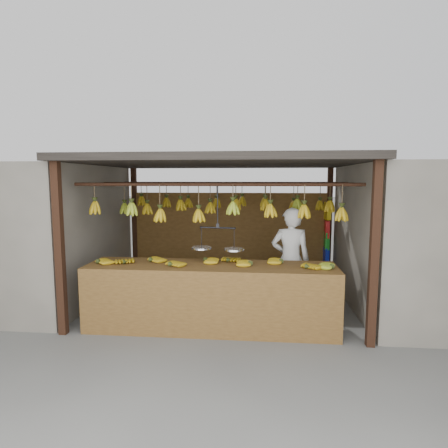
# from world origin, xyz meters

# --- Properties ---
(ground) EXTENTS (80.00, 80.00, 0.00)m
(ground) POSITION_xyz_m (0.00, 0.00, 0.00)
(ground) COLOR #5B5B57
(stall) EXTENTS (4.30, 3.30, 2.40)m
(stall) POSITION_xyz_m (0.00, 0.33, 1.97)
(stall) COLOR black
(stall) RESTS_ON ground
(neighbor_left) EXTENTS (3.00, 3.00, 2.30)m
(neighbor_left) POSITION_xyz_m (-3.60, 0.00, 1.15)
(neighbor_left) COLOR slate
(neighbor_left) RESTS_ON ground
(counter) EXTENTS (3.48, 0.78, 0.96)m
(counter) POSITION_xyz_m (-0.04, -1.23, 0.71)
(counter) COLOR brown
(counter) RESTS_ON ground
(hanging_bananas) EXTENTS (3.62, 2.25, 0.39)m
(hanging_bananas) POSITION_xyz_m (0.01, -0.00, 1.63)
(hanging_bananas) COLOR #B18C12
(hanging_bananas) RESTS_ON ground
(balance_scale) EXTENTS (0.74, 0.34, 0.91)m
(balance_scale) POSITION_xyz_m (0.03, -1.00, 1.15)
(balance_scale) COLOR black
(balance_scale) RESTS_ON ground
(vendor) EXTENTS (0.60, 0.40, 1.64)m
(vendor) POSITION_xyz_m (1.10, -0.31, 0.82)
(vendor) COLOR white
(vendor) RESTS_ON ground
(bag_bundles) EXTENTS (0.08, 0.26, 1.24)m
(bag_bundles) POSITION_xyz_m (1.94, 1.35, 0.99)
(bag_bundles) COLOR yellow
(bag_bundles) RESTS_ON ground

